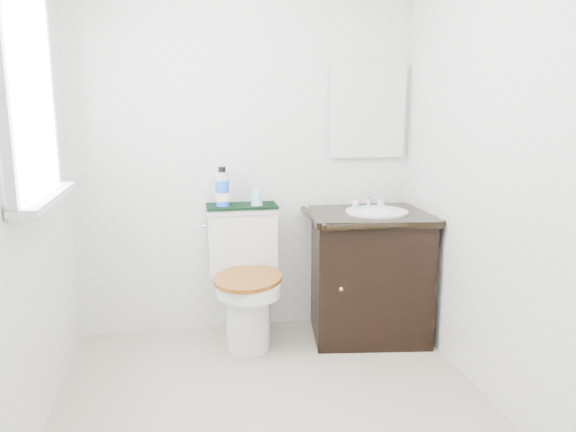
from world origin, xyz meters
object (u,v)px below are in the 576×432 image
object	(u,v)px
vanity	(369,270)
cup	(257,198)
toilet	(245,284)
trash_bin	(249,327)
mouthwash_bottle	(222,188)

from	to	relation	value
vanity	cup	size ratio (longest dim) A/B	9.80
toilet	trash_bin	size ratio (longest dim) A/B	2.90
cup	toilet	bearing A→B (deg)	-135.80
trash_bin	cup	distance (m)	0.81
mouthwash_bottle	vanity	bearing A→B (deg)	-10.12
vanity	trash_bin	xyz separation A→B (m)	(-0.80, -0.10, -0.28)
trash_bin	mouthwash_bottle	world-z (taller)	mouthwash_bottle
toilet	cup	size ratio (longest dim) A/B	8.97
toilet	cup	bearing A→B (deg)	44.20
vanity	mouthwash_bottle	distance (m)	1.08
vanity	trash_bin	size ratio (longest dim) A/B	3.17
toilet	vanity	bearing A→B (deg)	-4.43
mouthwash_bottle	cup	world-z (taller)	mouthwash_bottle
trash_bin	mouthwash_bottle	bearing A→B (deg)	114.51
trash_bin	mouthwash_bottle	xyz separation A→B (m)	(-0.12, 0.27, 0.82)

